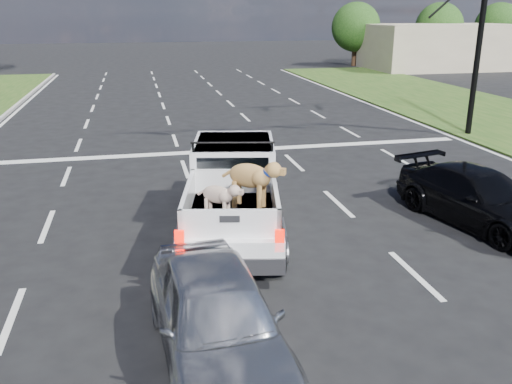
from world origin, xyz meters
TOP-DOWN VIEW (x-y plane):
  - ground at (0.00, 0.00)m, footprint 160.00×160.00m
  - road_markings at (0.00, 6.56)m, footprint 17.75×60.00m
  - traffic_signal at (7.20, 10.50)m, footprint 9.11×0.31m
  - building_right at (22.00, 34.00)m, footprint 12.00×7.00m
  - tree_far_d at (16.00, 38.00)m, footprint 4.20×4.20m
  - tree_far_e at (24.00, 38.00)m, footprint 4.20×4.20m
  - tree_far_f at (30.00, 38.00)m, footprint 4.20×4.20m
  - pickup_truck at (-1.12, 2.94)m, footprint 2.91×5.60m
  - silver_sedan at (-2.20, -1.76)m, footprint 1.85×4.12m
  - black_coupe at (4.38, 2.09)m, footprint 2.69×4.56m

SIDE VIEW (x-z plane):
  - ground at x=0.00m, z-range 0.00..0.00m
  - road_markings at x=0.00m, z-range 0.00..0.01m
  - black_coupe at x=4.38m, z-range 0.00..1.24m
  - silver_sedan at x=-2.20m, z-range 0.00..1.38m
  - pickup_truck at x=-1.12m, z-range -0.07..1.93m
  - building_right at x=22.00m, z-range 0.00..3.60m
  - tree_far_d at x=16.00m, z-range 0.59..5.99m
  - tree_far_e at x=24.00m, z-range 0.59..5.99m
  - tree_far_f at x=30.00m, z-range 0.59..5.99m
  - traffic_signal at x=7.20m, z-range 1.23..8.23m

